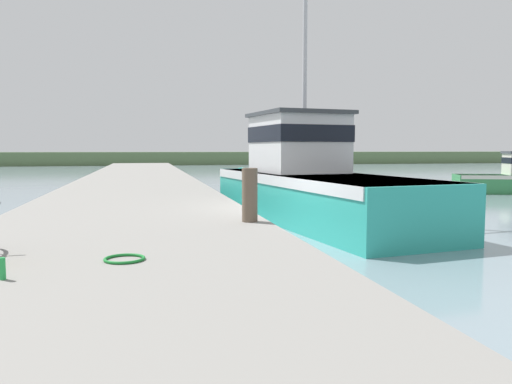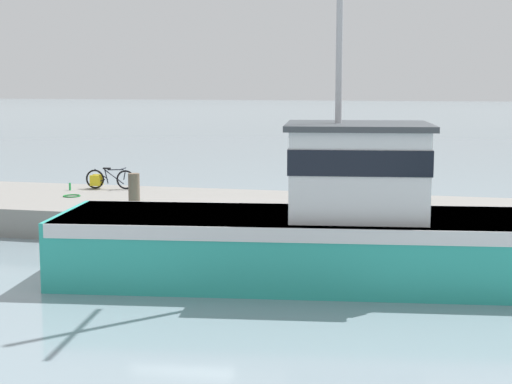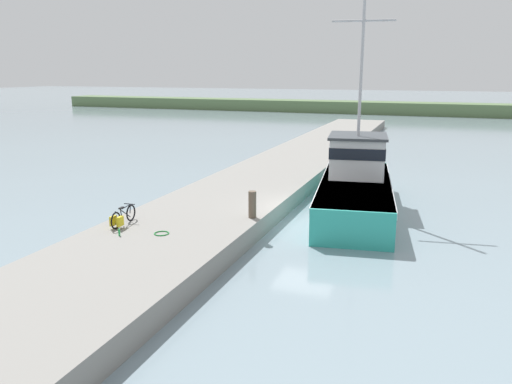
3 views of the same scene
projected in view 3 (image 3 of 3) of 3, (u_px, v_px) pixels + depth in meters
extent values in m
plane|color=gray|center=(306.00, 226.00, 20.85)|extent=(320.00, 320.00, 0.00)
cube|color=gray|center=(221.00, 208.00, 22.08)|extent=(5.41, 80.00, 0.79)
cube|color=teal|center=(355.00, 197.00, 22.75)|extent=(4.48, 10.53, 1.44)
cone|color=teal|center=(357.00, 172.00, 28.46)|extent=(1.61, 2.01, 1.37)
cube|color=silver|center=(356.00, 184.00, 22.61)|extent=(4.51, 10.33, 0.29)
cube|color=silver|center=(357.00, 157.00, 23.58)|extent=(2.82, 3.09, 1.84)
cube|color=black|center=(358.00, 150.00, 23.50)|extent=(2.87, 3.15, 0.51)
cube|color=#3D4247|center=(358.00, 136.00, 23.35)|extent=(3.04, 3.33, 0.12)
cylinder|color=#B2B2B7|center=(362.00, 60.00, 22.14)|extent=(0.14, 0.14, 6.73)
cylinder|color=#B2B2B7|center=(364.00, 21.00, 21.75)|extent=(2.74, 0.49, 0.10)
torus|color=black|center=(116.00, 221.00, 17.78)|extent=(0.10, 0.63, 0.62)
torus|color=black|center=(131.00, 213.00, 18.76)|extent=(0.10, 0.63, 0.62)
cylinder|color=#232833|center=(118.00, 221.00, 17.96)|extent=(0.06, 0.35, 0.17)
cylinder|color=#232833|center=(121.00, 215.00, 18.13)|extent=(0.05, 0.14, 0.48)
cylinder|color=#232833|center=(119.00, 214.00, 17.95)|extent=(0.07, 0.47, 0.36)
cylinder|color=#232833|center=(125.00, 213.00, 18.38)|extent=(0.08, 0.66, 0.48)
cylinder|color=#232833|center=(126.00, 207.00, 18.37)|extent=(0.07, 0.54, 0.05)
cylinder|color=#232833|center=(130.00, 209.00, 18.69)|extent=(0.04, 0.10, 0.32)
cylinder|color=#232833|center=(129.00, 204.00, 18.61)|extent=(0.44, 0.07, 0.04)
cube|color=black|center=(121.00, 208.00, 18.08)|extent=(0.12, 0.25, 0.05)
cube|color=gold|center=(113.00, 221.00, 17.88)|extent=(0.14, 0.33, 0.34)
cube|color=gold|center=(120.00, 221.00, 17.80)|extent=(0.14, 0.33, 0.34)
cylinder|color=brown|center=(252.00, 204.00, 19.13)|extent=(0.30, 0.30, 1.04)
torus|color=#197A2D|center=(162.00, 233.00, 17.30)|extent=(0.52, 0.52, 0.04)
cylinder|color=green|center=(119.00, 232.00, 17.08)|extent=(0.07, 0.07, 0.24)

